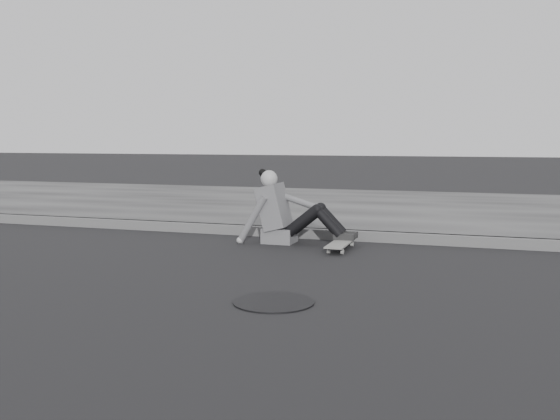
{
  "coord_description": "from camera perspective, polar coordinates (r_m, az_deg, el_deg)",
  "views": [
    {
      "loc": [
        2.44,
        -4.83,
        1.23
      ],
      "look_at": [
        0.46,
        1.24,
        0.5
      ],
      "focal_mm": 40.0,
      "sensor_mm": 36.0,
      "label": 1
    }
  ],
  "objects": [
    {
      "name": "curb",
      "position": [
        7.89,
        -0.14,
        -2.0
      ],
      "size": [
        24.0,
        0.16,
        0.12
      ],
      "primitive_type": "cube",
      "color": "#525252",
      "rests_on": "ground"
    },
    {
      "name": "sidewalk",
      "position": [
        10.77,
        4.89,
        0.28
      ],
      "size": [
        24.0,
        6.0,
        0.12
      ],
      "primitive_type": "cube",
      "color": "#3B3B3B",
      "rests_on": "ground"
    },
    {
      "name": "manhole",
      "position": [
        4.75,
        -0.59,
        -8.41
      ],
      "size": [
        0.62,
        0.62,
        0.01
      ],
      "primitive_type": "cylinder",
      "color": "black",
      "rests_on": "ground"
    },
    {
      "name": "seated_woman",
      "position": [
        7.36,
        0.43,
        -0.26
      ],
      "size": [
        1.38,
        0.46,
        0.88
      ],
      "color": "#57575A",
      "rests_on": "ground"
    },
    {
      "name": "ground",
      "position": [
        5.55,
        -8.56,
        -6.36
      ],
      "size": [
        80.0,
        80.0,
        0.0
      ],
      "primitive_type": "plane",
      "color": "black",
      "rests_on": "ground"
    },
    {
      "name": "skateboard",
      "position": [
        6.98,
        5.58,
        -3.07
      ],
      "size": [
        0.2,
        0.78,
        0.09
      ],
      "color": "gray",
      "rests_on": "ground"
    }
  ]
}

